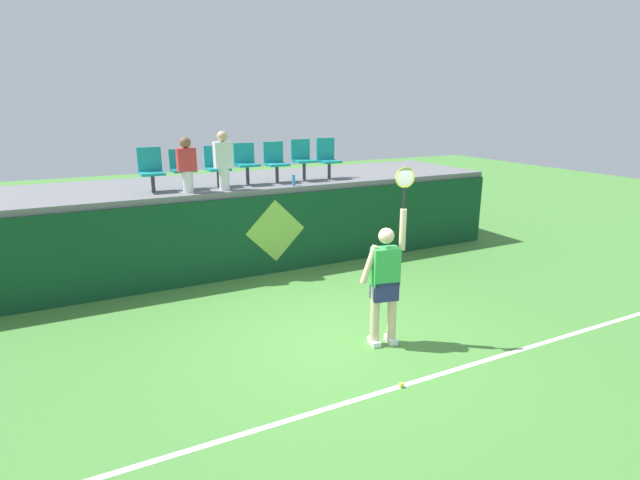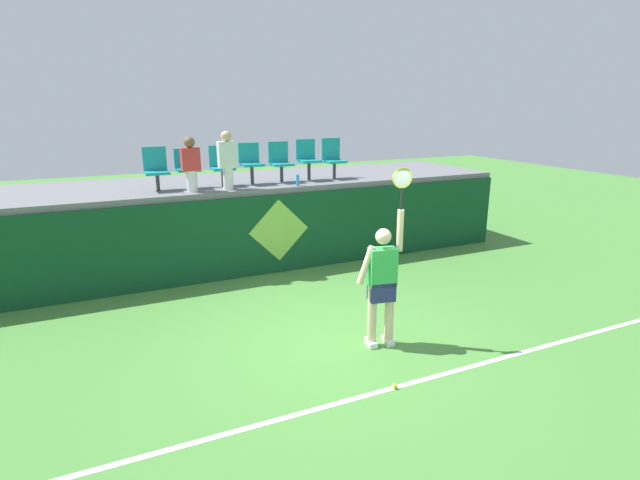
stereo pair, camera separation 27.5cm
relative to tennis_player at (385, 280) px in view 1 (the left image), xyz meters
The scene contains 17 objects.
ground_plane 1.15m from the tennis_player, 143.89° to the left, with size 40.00×40.00×0.00m, color #478438.
court_back_wall 3.73m from the tennis_player, 97.58° to the left, with size 11.56×0.20×1.61m, color #0F4223.
spectator_platform 5.10m from the tennis_player, 95.58° to the left, with size 11.56×2.77×0.12m, color slate.
court_baseline_stripe 1.52m from the tennis_player, 114.88° to the right, with size 10.41×0.08×0.01m, color white.
tennis_player is the anchor object (origin of this frame).
tennis_ball 1.50m from the tennis_player, 112.79° to the right, with size 0.07×0.07×0.07m, color #D1E533.
water_bottle 3.89m from the tennis_player, 85.51° to the left, with size 0.07×0.07×0.23m, color #338CE5.
stadium_chair_0 5.15m from the tennis_player, 118.23° to the left, with size 0.44×0.42×0.83m.
stadium_chair_1 4.90m from the tennis_player, 112.09° to the left, with size 0.44×0.42×0.77m.
stadium_chair_2 4.70m from the tennis_player, 104.01° to the left, with size 0.44×0.42×0.81m.
stadium_chair_3 4.60m from the tennis_player, 96.32° to the left, with size 0.44×0.42×0.84m.
stadium_chair_4 4.58m from the tennis_player, 87.93° to the left, with size 0.44×0.42×0.84m.
stadium_chair_5 4.65m from the tennis_player, 79.80° to the left, with size 0.44×0.42×0.87m.
stadium_chair_6 4.79m from the tennis_player, 72.33° to the left, with size 0.44×0.42×0.88m.
spectator_0 4.31m from the tennis_player, 105.59° to the left, with size 0.34×0.20×1.12m.
spectator_1 4.56m from the tennis_player, 114.11° to the left, with size 0.34×0.20×1.03m.
wall_signage_mount 3.73m from the tennis_player, 93.20° to the left, with size 1.27×0.01×1.52m.
Camera 1 is at (-3.31, -5.82, 3.38)m, focal length 28.02 mm.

